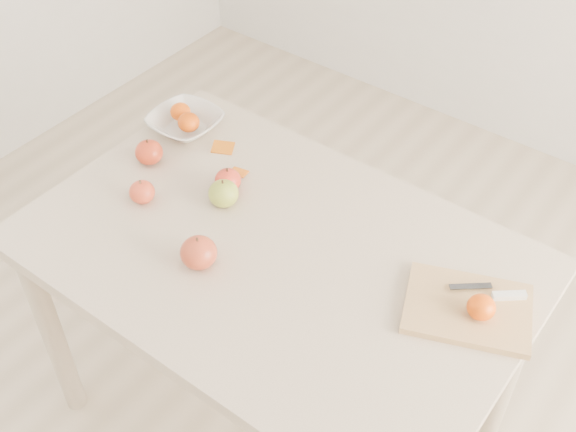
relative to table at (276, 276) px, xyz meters
The scene contains 15 objects.
ground 0.65m from the table, ahead, with size 3.50×3.50×0.00m, color #C6B293.
table is the anchor object (origin of this frame).
cutting_board 0.48m from the table, 12.75° to the left, with size 0.27×0.20×0.02m, color tan.
board_tangerine 0.51m from the table, 10.84° to the left, with size 0.06×0.06×0.05m, color #CC5207.
fruit_bowl 0.56m from the table, 155.92° to the left, with size 0.20×0.20×0.05m, color silver.
bowl_tangerine_near 0.59m from the table, 156.03° to the left, with size 0.06×0.06×0.05m, color #D04E07.
bowl_tangerine_far 0.53m from the table, 156.09° to the left, with size 0.06×0.06×0.05m, color #D75C07.
orange_peel_a 0.42m from the table, 148.39° to the left, with size 0.06×0.04×0.00m, color #C75F0E.
orange_peel_b 0.31m from the table, 146.95° to the left, with size 0.04×0.04×0.00m, color #C7590E.
paring_knife 0.54m from the table, 19.09° to the left, with size 0.16×0.09×0.01m.
apple_green 0.25m from the table, 166.69° to the left, with size 0.08×0.08×0.07m, color olive.
apple_red_b 0.49m from the table, behind, with size 0.08×0.08×0.07m, color #A3090D.
apple_red_d 0.40m from the table, 169.71° to the right, with size 0.07×0.07×0.06m, color #A51D22.
apple_red_e 0.23m from the table, 127.15° to the right, with size 0.09×0.09×0.08m, color maroon.
apple_red_a 0.28m from the table, 157.12° to the left, with size 0.07×0.07×0.06m, color maroon.
Camera 1 is at (0.74, -0.94, 1.99)m, focal length 45.00 mm.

